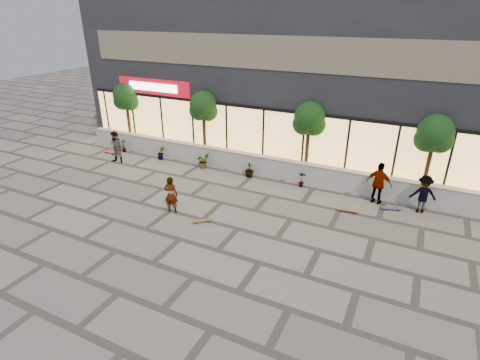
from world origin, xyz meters
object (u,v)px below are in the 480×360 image
at_px(tree_midwest, 203,108).
at_px(skater_left, 116,147).
at_px(tree_west, 126,98).
at_px(skateboard_left, 110,152).
at_px(skateboard_right_far, 392,208).
at_px(tree_east, 434,136).
at_px(skater_right_near, 379,184).
at_px(skateboard_right_near, 348,210).
at_px(skater_right_far, 423,194).
at_px(tree_mideast, 309,121).
at_px(skater_center, 171,195).
at_px(skateboard_center, 202,221).

bearing_deg(tree_midwest, skater_left, -146.15).
height_order(tree_west, skateboard_left, tree_west).
xyz_separation_m(tree_midwest, skater_left, (-4.08, -2.74, -2.08)).
relative_size(skateboard_left, skateboard_right_far, 1.01).
relative_size(tree_midwest, tree_east, 1.00).
height_order(tree_west, skater_right_near, tree_west).
xyz_separation_m(tree_midwest, skateboard_right_near, (8.75, -2.77, -2.90)).
relative_size(tree_east, skateboard_right_far, 4.62).
distance_m(tree_midwest, skater_right_far, 11.79).
bearing_deg(tree_mideast, skater_right_near, -20.65).
height_order(skateboard_right_near, skateboard_right_far, skateboard_right_near).
xyz_separation_m(skater_left, skateboard_right_near, (12.83, -0.03, -0.82)).
xyz_separation_m(tree_east, skateboard_right_near, (-2.75, -2.77, -2.90)).
xyz_separation_m(skater_center, skateboard_center, (1.60, -0.19, -0.74)).
distance_m(tree_mideast, skateboard_center, 7.31).
distance_m(tree_east, skateboard_center, 10.49).
xyz_separation_m(skater_center, skater_left, (-6.08, 3.33, 0.09)).
distance_m(tree_east, skater_right_far, 2.56).
bearing_deg(tree_east, tree_mideast, 180.00).
bearing_deg(tree_midwest, skateboard_right_far, -9.64).
height_order(skater_right_far, skateboard_center, skater_right_far).
height_order(tree_midwest, skateboard_right_near, tree_midwest).
bearing_deg(tree_west, skater_right_near, -5.26).
xyz_separation_m(tree_midwest, skateboard_right_far, (10.42, -1.77, -2.90)).
bearing_deg(skateboard_center, skater_right_near, -0.56).
bearing_deg(skater_right_near, skater_right_far, -167.93).
bearing_deg(skateboard_right_far, skateboard_right_near, -169.17).
relative_size(tree_east, skater_right_far, 2.33).
relative_size(tree_west, skateboard_left, 4.57).
xyz_separation_m(skateboard_left, skateboard_right_near, (14.34, -0.95, 0.00)).
bearing_deg(skateboard_center, skater_right_far, -7.48).
xyz_separation_m(tree_west, skater_right_near, (15.21, -1.40, -2.02)).
distance_m(skater_center, skateboard_left, 8.74).
xyz_separation_m(tree_mideast, skater_left, (-10.08, -2.74, -2.08)).
height_order(tree_mideast, skateboard_left, tree_mideast).
distance_m(skateboard_center, skateboard_right_near, 6.22).
distance_m(tree_west, skateboard_right_near, 14.80).
bearing_deg(skateboard_right_near, tree_west, 163.56).
bearing_deg(skateboard_center, tree_midwest, 80.85).
xyz_separation_m(skater_right_far, skateboard_right_far, (-1.09, -0.37, -0.76)).
bearing_deg(skater_center, tree_west, -52.17).
height_order(skater_left, skater_right_near, skater_right_near).
distance_m(skater_right_near, skateboard_right_near, 1.89).
xyz_separation_m(skater_center, skater_right_near, (7.71, 4.67, 0.15)).
bearing_deg(skater_right_far, skateboard_left, -10.45).
xyz_separation_m(skater_right_far, skateboard_right_near, (-2.77, -1.37, -0.75)).
height_order(skater_left, skateboard_right_near, skater_left).
distance_m(tree_west, tree_east, 17.00).
distance_m(tree_midwest, skater_right_near, 10.02).
bearing_deg(tree_midwest, tree_west, 180.00).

